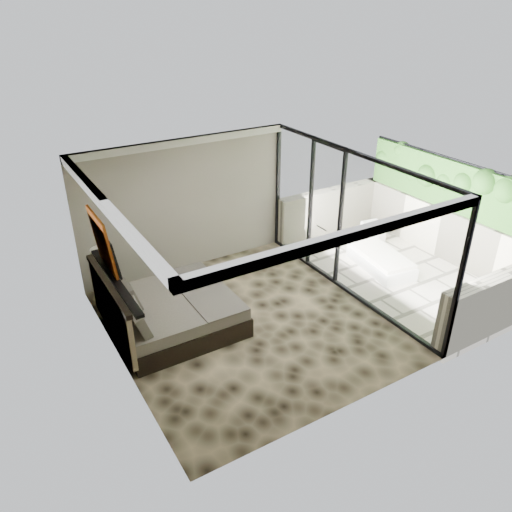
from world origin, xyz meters
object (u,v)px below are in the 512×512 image
table_lamp (103,261)px  lounger (380,259)px  ottoman (373,232)px  nightstand (110,293)px  bed (168,312)px

table_lamp → lounger: 5.70m
ottoman → lounger: bearing=-126.4°
nightstand → ottoman: size_ratio=1.12×
bed → lounger: bearing=-2.9°
nightstand → ottoman: bearing=-2.1°
bed → table_lamp: size_ratio=3.03×
nightstand → ottoman: nightstand is taller
table_lamp → ottoman: table_lamp is taller
nightstand → lounger: (5.40, -1.52, -0.06)m
nightstand → table_lamp: table_lamp is taller
ottoman → table_lamp: bearing=176.3°
table_lamp → nightstand: bearing=43.3°
lounger → ottoman: bearing=62.2°
bed → table_lamp: bearing=119.9°
nightstand → lounger: bearing=-13.6°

